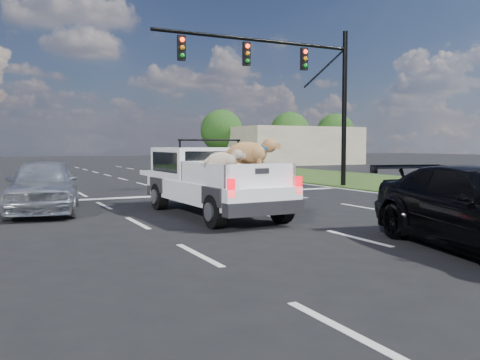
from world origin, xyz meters
The scene contains 10 objects.
ground centered at (0.00, 0.00, 0.00)m, with size 160.00×160.00×0.00m, color black.
road_markings centered at (0.00, 6.56, 0.01)m, with size 17.75×60.00×0.01m.
grass_shoulder_right centered at (13.00, 6.00, 0.03)m, with size 8.00×60.00×0.06m, color #254515.
traffic_signal centered at (7.20, 10.50, 4.73)m, with size 9.11×0.31×7.00m.
building_right centered at (22.00, 34.00, 1.80)m, with size 12.00×7.00×3.60m, color #BDB190.
tree_far_d centered at (16.00, 38.00, 3.29)m, with size 4.20×4.20×5.40m.
tree_far_e centered at (24.00, 38.00, 3.29)m, with size 4.20×4.20×5.40m.
tree_far_f centered at (30.00, 38.00, 3.29)m, with size 4.20×4.20×5.40m.
pickup_truck centered at (0.48, 4.60, 0.98)m, with size 2.39×5.57×2.07m.
silver_sedan centered at (-3.57, 7.15, 0.77)m, with size 1.82×4.52×1.54m, color silver.
Camera 1 is at (-5.00, -8.11, 1.92)m, focal length 38.00 mm.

